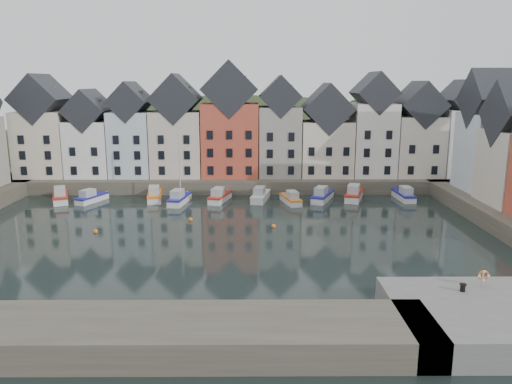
{
  "coord_description": "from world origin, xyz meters",
  "views": [
    {
      "loc": [
        3.6,
        -50.61,
        16.49
      ],
      "look_at": [
        3.96,
        6.0,
        4.01
      ],
      "focal_mm": 35.0,
      "sensor_mm": 36.0,
      "label": 1
    }
  ],
  "objects_px": {
    "boat_a": "(60,197)",
    "mooring_bollard": "(463,287)",
    "life_ring_post": "(483,276)",
    "boat_d": "(179,198)"
  },
  "relations": [
    {
      "from": "boat_d",
      "to": "mooring_bollard",
      "type": "xyz_separation_m",
      "value": [
        25.12,
        -34.47,
        1.57
      ]
    },
    {
      "from": "mooring_bollard",
      "to": "life_ring_post",
      "type": "distance_m",
      "value": 1.96
    },
    {
      "from": "life_ring_post",
      "to": "boat_a",
      "type": "bearing_deg",
      "value": 141.34
    },
    {
      "from": "life_ring_post",
      "to": "boat_d",
      "type": "bearing_deg",
      "value": 128.52
    },
    {
      "from": "boat_d",
      "to": "mooring_bollard",
      "type": "distance_m",
      "value": 42.68
    },
    {
      "from": "boat_a",
      "to": "boat_d",
      "type": "xyz_separation_m",
      "value": [
        16.94,
        -1.3,
        0.01
      ]
    },
    {
      "from": "boat_a",
      "to": "boat_d",
      "type": "distance_m",
      "value": 16.99
    },
    {
      "from": "boat_a",
      "to": "mooring_bollard",
      "type": "xyz_separation_m",
      "value": [
        42.06,
        -35.76,
        1.58
      ]
    },
    {
      "from": "mooring_bollard",
      "to": "boat_a",
      "type": "bearing_deg",
      "value": 139.63
    },
    {
      "from": "boat_a",
      "to": "mooring_bollard",
      "type": "height_order",
      "value": "mooring_bollard"
    }
  ]
}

